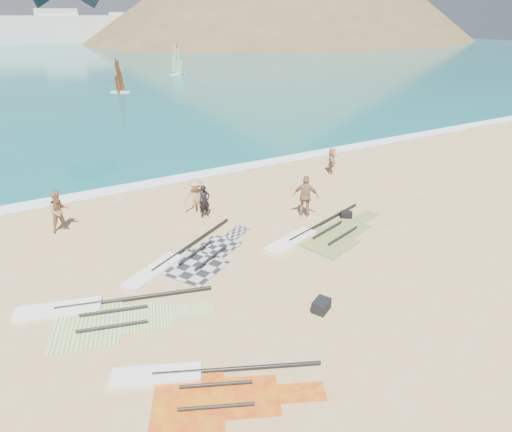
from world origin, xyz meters
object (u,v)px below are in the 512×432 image
rig_green (98,314)px  rig_orange (319,235)px  rig_red (198,386)px  person_wetsuit (205,201)px  rig_grey (186,260)px  gear_bag_far (346,215)px  beachgoer_right (332,161)px  beachgoer_left (60,211)px  gear_bag_near (321,306)px  beachgoer_mid (196,197)px  beachgoer_back (306,196)px

rig_green → rig_orange: (9.26, 0.84, 0.00)m
rig_red → person_wetsuit: 10.15m
rig_green → rig_orange: size_ratio=0.94×
rig_grey → gear_bag_far: gear_bag_far is taller
beachgoer_right → rig_green: bearing=152.3°
rig_red → person_wetsuit: (4.18, 9.22, 0.72)m
person_wetsuit → beachgoer_left: 6.20m
gear_bag_near → beachgoer_mid: (-0.66, 8.69, 0.69)m
person_wetsuit → beachgoer_left: beachgoer_left is taller
gear_bag_near → beachgoer_back: size_ratio=0.30×
rig_red → beachgoer_back: bearing=64.4°
rig_green → beachgoer_back: size_ratio=3.05×
beachgoer_left → rig_orange: bearing=-46.8°
rig_orange → person_wetsuit: bearing=112.7°
gear_bag_near → beachgoer_left: beachgoer_left is taller
gear_bag_near → gear_bag_far: size_ratio=1.16×
rig_orange → gear_bag_near: 5.10m
rig_grey → person_wetsuit: (2.21, 3.27, 0.72)m
person_wetsuit → rig_red: bearing=-121.3°
person_wetsuit → gear_bag_far: bearing=-37.9°
rig_orange → gear_bag_near: size_ratio=10.70×
rig_orange → person_wetsuit: 5.45m
rig_grey → rig_green: same height
beachgoer_mid → beachgoer_right: beachgoer_mid is taller
rig_red → gear_bag_far: size_ratio=9.95×
rig_grey → beachgoer_mid: (1.98, 3.72, 0.84)m
gear_bag_near → beachgoer_right: beachgoer_right is taller
gear_bag_near → beachgoer_mid: size_ratio=0.34×
gear_bag_far → beachgoer_left: (-11.55, 5.13, 0.76)m
rig_red → gear_bag_far: bearing=55.0°
beachgoer_left → beachgoer_right: (14.84, 0.14, -0.16)m
rig_orange → beachgoer_left: (-9.40, 5.92, 0.87)m
rig_red → gear_bag_far: (9.78, 5.86, 0.11)m
gear_bag_far → person_wetsuit: (-5.60, 3.36, 0.61)m
gear_bag_far → beachgoer_right: beachgoer_right is taller
rig_green → rig_red: bearing=-53.1°
beachgoer_back → beachgoer_left: bearing=20.8°
rig_green → rig_red: rig_green is taller
rig_green → beachgoer_mid: 7.83m
rig_grey → beachgoer_left: size_ratio=3.28×
person_wetsuit → beachgoer_mid: beachgoer_mid is taller
beachgoer_mid → beachgoer_right: 9.25m
beachgoer_right → rig_red: bearing=167.6°
rig_grey → rig_red: rig_grey is taller
beachgoer_left → beachgoer_back: (10.01, -4.00, 0.07)m
beachgoer_right → beachgoer_back: bearing=167.8°
rig_grey → gear_bag_near: (2.64, -4.98, 0.14)m
gear_bag_far → beachgoer_mid: beachgoer_mid is taller
beachgoer_left → beachgoer_mid: (5.71, -1.32, -0.03)m
rig_orange → rig_red: 9.16m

